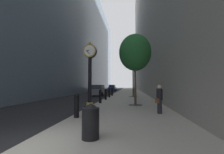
{
  "coord_description": "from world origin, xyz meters",
  "views": [
    {
      "loc": [
        3.01,
        -3.34,
        1.75
      ],
      "look_at": [
        0.85,
        14.44,
        2.66
      ],
      "focal_mm": 24.06,
      "sensor_mm": 36.0,
      "label": 1
    }
  ],
  "objects_px": {
    "bollard_nearest": "(77,105)",
    "bollard_third": "(100,96)",
    "car_grey_near": "(98,90)",
    "car_black_mid": "(99,89)",
    "car_blue_far": "(112,88)",
    "street_clock": "(90,73)",
    "bollard_sixth": "(112,91)",
    "bollard_fifth": "(109,92)",
    "street_tree_mid_near": "(133,58)",
    "pedestrian_walking": "(159,98)",
    "street_tree_near": "(135,53)",
    "bollard_fourth": "(106,94)",
    "trash_bin": "(91,120)"
  },
  "relations": [
    {
      "from": "street_clock",
      "to": "bollard_sixth",
      "type": "distance_m",
      "value": 12.94
    },
    {
      "from": "bollard_third",
      "to": "car_grey_near",
      "type": "relative_size",
      "value": 0.26
    },
    {
      "from": "car_black_mid",
      "to": "car_blue_far",
      "type": "height_order",
      "value": "car_black_mid"
    },
    {
      "from": "street_clock",
      "to": "pedestrian_walking",
      "type": "distance_m",
      "value": 4.33
    },
    {
      "from": "bollard_fourth",
      "to": "street_tree_near",
      "type": "height_order",
      "value": "street_tree_near"
    },
    {
      "from": "street_clock",
      "to": "car_grey_near",
      "type": "bearing_deg",
      "value": 100.12
    },
    {
      "from": "bollard_nearest",
      "to": "pedestrian_walking",
      "type": "distance_m",
      "value": 4.51
    },
    {
      "from": "bollard_sixth",
      "to": "car_blue_far",
      "type": "height_order",
      "value": "car_blue_far"
    },
    {
      "from": "pedestrian_walking",
      "to": "car_blue_far",
      "type": "distance_m",
      "value": 32.76
    },
    {
      "from": "bollard_fifth",
      "to": "car_grey_near",
      "type": "xyz_separation_m",
      "value": [
        -2.42,
        4.63,
        0.06
      ]
    },
    {
      "from": "street_clock",
      "to": "pedestrian_walking",
      "type": "xyz_separation_m",
      "value": [
        4.06,
        -0.21,
        -1.49
      ]
    },
    {
      "from": "street_tree_near",
      "to": "car_black_mid",
      "type": "relative_size",
      "value": 1.36
    },
    {
      "from": "bollard_fourth",
      "to": "trash_bin",
      "type": "xyz_separation_m",
      "value": [
        1.44,
        -11.47,
        -0.09
      ]
    },
    {
      "from": "bollard_third",
      "to": "bollard_fifth",
      "type": "relative_size",
      "value": 1.0
    },
    {
      "from": "street_tree_near",
      "to": "trash_bin",
      "type": "height_order",
      "value": "street_tree_near"
    },
    {
      "from": "street_tree_mid_near",
      "to": "bollard_sixth",
      "type": "bearing_deg",
      "value": 155.78
    },
    {
      "from": "street_tree_near",
      "to": "trash_bin",
      "type": "bearing_deg",
      "value": -101.74
    },
    {
      "from": "street_tree_near",
      "to": "trash_bin",
      "type": "xyz_separation_m",
      "value": [
        -1.58,
        -7.6,
        -3.63
      ]
    },
    {
      "from": "bollard_fifth",
      "to": "street_tree_near",
      "type": "relative_size",
      "value": 0.21
    },
    {
      "from": "bollard_nearest",
      "to": "bollard_third",
      "type": "relative_size",
      "value": 1.0
    },
    {
      "from": "bollard_sixth",
      "to": "trash_bin",
      "type": "xyz_separation_m",
      "value": [
        1.44,
        -17.3,
        -0.09
      ]
    },
    {
      "from": "street_tree_near",
      "to": "car_blue_far",
      "type": "bearing_deg",
      "value": 100.49
    },
    {
      "from": "pedestrian_walking",
      "to": "car_black_mid",
      "type": "xyz_separation_m",
      "value": [
        -8.59,
        23.97,
        -0.15
      ]
    },
    {
      "from": "bollard_third",
      "to": "street_tree_mid_near",
      "type": "height_order",
      "value": "street_tree_mid_near"
    },
    {
      "from": "bollard_third",
      "to": "bollard_fifth",
      "type": "height_order",
      "value": "same"
    },
    {
      "from": "street_tree_mid_near",
      "to": "car_grey_near",
      "type": "relative_size",
      "value": 1.39
    },
    {
      "from": "bollard_fourth",
      "to": "bollard_sixth",
      "type": "bearing_deg",
      "value": 90.0
    },
    {
      "from": "bollard_third",
      "to": "pedestrian_walking",
      "type": "distance_m",
      "value": 6.03
    },
    {
      "from": "street_clock",
      "to": "pedestrian_walking",
      "type": "relative_size",
      "value": 2.65
    },
    {
      "from": "car_blue_far",
      "to": "bollard_fifth",
      "type": "bearing_deg",
      "value": -84.01
    },
    {
      "from": "bollard_sixth",
      "to": "car_grey_near",
      "type": "relative_size",
      "value": 0.26
    },
    {
      "from": "bollard_third",
      "to": "street_clock",
      "type": "bearing_deg",
      "value": -87.56
    },
    {
      "from": "bollard_nearest",
      "to": "bollard_third",
      "type": "distance_m",
      "value": 5.83
    },
    {
      "from": "bollard_third",
      "to": "car_grey_near",
      "type": "height_order",
      "value": "car_grey_near"
    },
    {
      "from": "bollard_sixth",
      "to": "car_black_mid",
      "type": "bearing_deg",
      "value": 111.7
    },
    {
      "from": "street_clock",
      "to": "street_tree_near",
      "type": "height_order",
      "value": "street_tree_near"
    },
    {
      "from": "car_black_mid",
      "to": "pedestrian_walking",
      "type": "bearing_deg",
      "value": -70.28
    },
    {
      "from": "car_grey_near",
      "to": "bollard_third",
      "type": "bearing_deg",
      "value": -76.96
    },
    {
      "from": "street_clock",
      "to": "car_grey_near",
      "type": "relative_size",
      "value": 0.91
    },
    {
      "from": "street_clock",
      "to": "car_black_mid",
      "type": "xyz_separation_m",
      "value": [
        -4.53,
        23.77,
        -1.64
      ]
    },
    {
      "from": "pedestrian_walking",
      "to": "street_tree_near",
      "type": "bearing_deg",
      "value": 110.07
    },
    {
      "from": "bollard_nearest",
      "to": "street_tree_near",
      "type": "distance_m",
      "value": 6.74
    },
    {
      "from": "street_tree_near",
      "to": "bollard_fourth",
      "type": "bearing_deg",
      "value": 127.98
    },
    {
      "from": "bollard_third",
      "to": "bollard_sixth",
      "type": "bearing_deg",
      "value": 90.0
    },
    {
      "from": "car_blue_far",
      "to": "street_tree_near",
      "type": "bearing_deg",
      "value": -79.51
    },
    {
      "from": "bollard_fifth",
      "to": "car_grey_near",
      "type": "distance_m",
      "value": 5.23
    },
    {
      "from": "bollard_third",
      "to": "street_tree_mid_near",
      "type": "distance_m",
      "value": 9.18
    },
    {
      "from": "trash_bin",
      "to": "pedestrian_walking",
      "type": "relative_size",
      "value": 0.65
    },
    {
      "from": "bollard_nearest",
      "to": "car_black_mid",
      "type": "height_order",
      "value": "car_black_mid"
    },
    {
      "from": "bollard_fourth",
      "to": "street_tree_near",
      "type": "bearing_deg",
      "value": -52.02
    }
  ]
}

